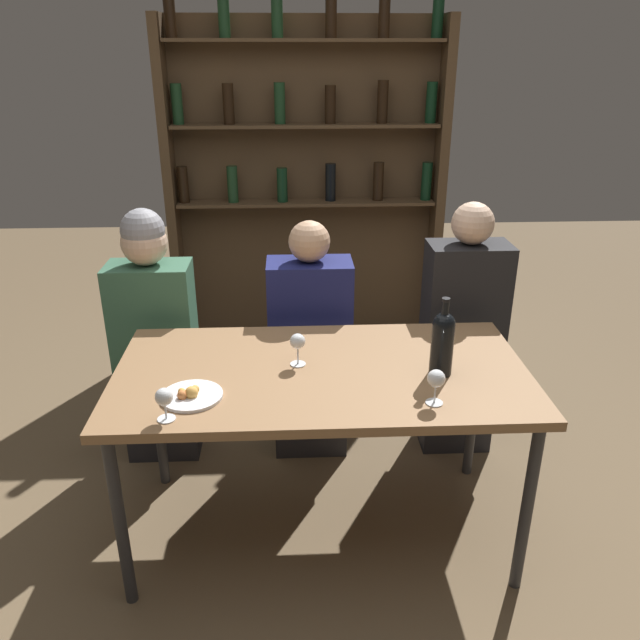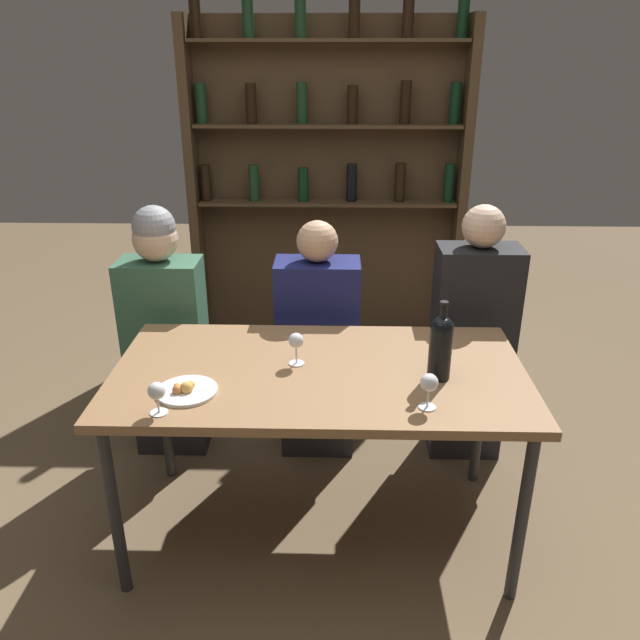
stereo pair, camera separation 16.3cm
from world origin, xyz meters
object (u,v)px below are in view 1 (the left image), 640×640
object	(u,v)px
seated_person_center	(310,349)
seated_person_right	(461,338)
seated_person_left	(156,341)
wine_glass_2	(164,398)
food_plate_0	(191,395)
wine_glass_1	(436,380)
wine_bottle	(443,341)
wine_glass_0	(298,343)

from	to	relation	value
seated_person_center	seated_person_right	xyz separation A→B (m)	(0.73, 0.00, 0.04)
seated_person_left	seated_person_center	xyz separation A→B (m)	(0.73, 0.00, -0.06)
wine_glass_2	food_plate_0	xyz separation A→B (m)	(0.06, 0.14, -0.07)
food_plate_0	wine_glass_2	bearing A→B (deg)	-114.20
seated_person_left	seated_person_center	size ratio (longest dim) A/B	1.05
wine_glass_1	wine_glass_2	world-z (taller)	wine_glass_1
wine_bottle	wine_glass_2	size ratio (longest dim) A/B	2.63
wine_glass_1	seated_person_left	xyz separation A→B (m)	(-1.12, 0.87, -0.24)
wine_glass_0	food_plate_0	bearing A→B (deg)	-148.39
wine_glass_1	wine_glass_2	xyz separation A→B (m)	(-0.89, -0.06, -0.01)
wine_glass_0	seated_person_center	xyz separation A→B (m)	(0.06, 0.56, -0.30)
wine_glass_0	seated_person_right	world-z (taller)	seated_person_right
wine_bottle	seated_person_right	world-z (taller)	seated_person_right
wine_bottle	wine_glass_0	xyz separation A→B (m)	(-0.53, 0.10, -0.04)
wine_glass_0	wine_glass_1	world-z (taller)	wine_glass_0
wine_glass_1	seated_person_center	world-z (taller)	seated_person_center
food_plate_0	wine_bottle	bearing A→B (deg)	8.49
food_plate_0	seated_person_left	xyz separation A→B (m)	(-0.29, 0.79, -0.16)
wine_glass_1	food_plate_0	world-z (taller)	wine_glass_1
wine_glass_0	seated_person_right	distance (m)	1.01
wine_glass_2	food_plate_0	distance (m)	0.16
wine_bottle	seated_person_right	distance (m)	0.77
wine_bottle	wine_glass_2	distance (m)	1.00
wine_glass_0	wine_glass_2	distance (m)	0.57
seated_person_center	seated_person_right	world-z (taller)	seated_person_right
wine_bottle	seated_person_left	distance (m)	1.39
seated_person_left	seated_person_right	bearing A→B (deg)	0.00
food_plate_0	seated_person_left	distance (m)	0.86
food_plate_0	wine_glass_1	bearing A→B (deg)	-5.34
wine_glass_2	seated_person_left	distance (m)	0.98
seated_person_left	seated_person_right	world-z (taller)	seated_person_right
wine_glass_1	seated_person_right	bearing A→B (deg)	68.89
wine_glass_0	food_plate_0	xyz separation A→B (m)	(-0.37, -0.23, -0.08)
seated_person_right	wine_glass_2	bearing A→B (deg)	-143.00
wine_glass_0	seated_person_right	size ratio (longest dim) A/B	0.10
wine_glass_2	seated_person_center	size ratio (longest dim) A/B	0.10
food_plate_0	seated_person_right	bearing A→B (deg)	34.09
wine_glass_0	seated_person_left	size ratio (longest dim) A/B	0.10
wine_glass_2	seated_person_left	world-z (taller)	seated_person_left
food_plate_0	seated_person_left	world-z (taller)	seated_person_left
wine_glass_0	food_plate_0	size ratio (longest dim) A/B	0.60
seated_person_right	wine_bottle	bearing A→B (deg)	-112.19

